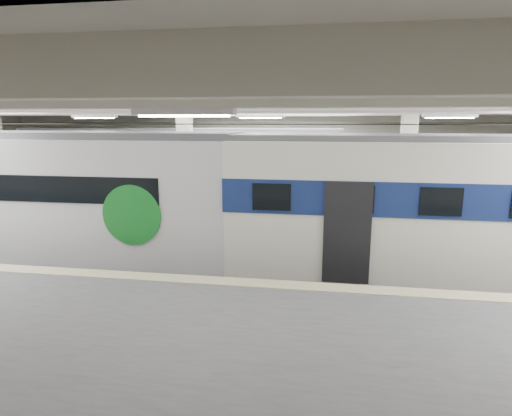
# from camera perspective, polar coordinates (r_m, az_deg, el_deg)

# --- Properties ---
(station_hall) EXTENTS (36.00, 24.00, 5.75)m
(station_hall) POSITION_cam_1_polar(r_m,az_deg,el_deg) (11.08, -2.25, 3.47)
(station_hall) COLOR black
(station_hall) RESTS_ON ground
(modern_emu) EXTENTS (13.82, 2.85, 4.46)m
(modern_emu) POSITION_cam_1_polar(r_m,az_deg,el_deg) (14.86, -21.91, 0.63)
(modern_emu) COLOR silver
(modern_emu) RESTS_ON ground
(older_rer) EXTENTS (13.41, 2.96, 4.42)m
(older_rer) POSITION_cam_1_polar(r_m,az_deg,el_deg) (13.33, 26.02, -0.34)
(older_rer) COLOR white
(older_rer) RESTS_ON ground
(far_train) EXTENTS (14.05, 3.10, 4.47)m
(far_train) POSITION_cam_1_polar(r_m,az_deg,el_deg) (19.22, -10.09, 3.98)
(far_train) COLOR silver
(far_train) RESTS_ON ground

